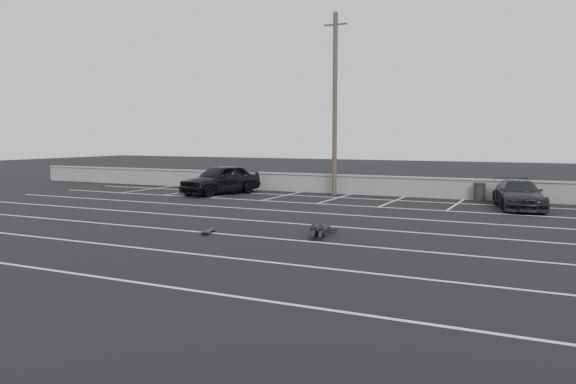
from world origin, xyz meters
The scene contains 9 objects.
ground centered at (0.00, 0.00, 0.00)m, with size 120.00×120.00×0.00m, color black.
seawall centered at (0.00, 14.00, 0.55)m, with size 50.00×0.45×1.06m.
stall_lines centered at (-0.08, 4.41, 0.00)m, with size 36.00×20.05×0.01m.
car_left centered at (-8.50, 10.81, 0.82)m, with size 1.94×4.81×1.64m, color black.
car_right centered at (6.72, 11.08, 0.64)m, with size 1.78×4.38×1.27m, color black.
utility_pole centered at (-2.73, 13.20, 4.92)m, with size 1.30×0.26×9.72m.
trash_bin centered at (4.78, 13.54, 0.46)m, with size 0.63×0.63×0.90m.
person centered at (1.40, 1.36, 0.24)m, with size 1.45×2.53×0.48m, color black, non-canonical shape.
skateboard centered at (-1.98, -0.13, 0.08)m, with size 0.39×0.85×0.10m.
Camera 1 is at (8.22, -15.29, 3.14)m, focal length 35.00 mm.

